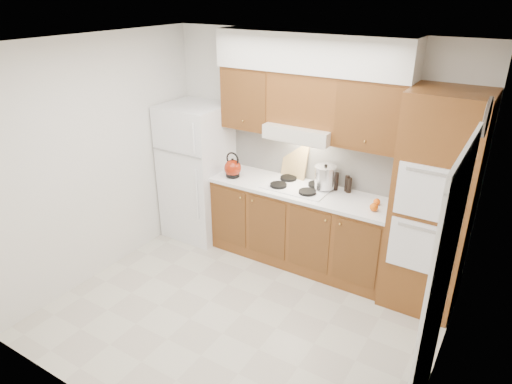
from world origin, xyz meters
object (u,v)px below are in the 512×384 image
oven_cabinet (433,205)px  stock_pot (325,177)px  fridge (198,172)px  kettle (233,168)px

oven_cabinet → stock_pot: bearing=173.9°
fridge → oven_cabinet: (2.85, 0.03, 0.24)m
oven_cabinet → kettle: bearing=-177.5°
oven_cabinet → stock_pot: size_ratio=9.32×
fridge → stock_pot: 1.69m
oven_cabinet → kettle: 2.26m
fridge → stock_pot: (1.67, 0.16, 0.23)m
kettle → stock_pot: stock_pot is taller
oven_cabinet → stock_pot: (-1.18, 0.13, -0.01)m
fridge → oven_cabinet: size_ratio=0.78×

